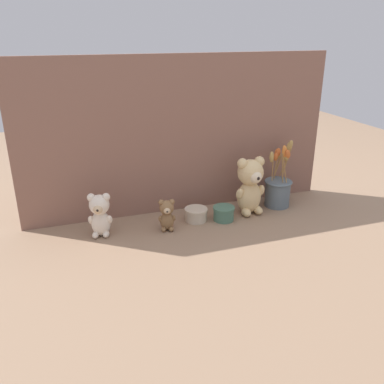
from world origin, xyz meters
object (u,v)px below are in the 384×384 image
object	(u,v)px
teddy_bear_small	(167,214)
flower_vase	(278,188)
teddy_bear_large	(250,185)
decorative_tin_tall	(196,214)
decorative_tin_short	(224,213)
teddy_bear_medium	(100,214)

from	to	relation	value
teddy_bear_small	flower_vase	bearing A→B (deg)	7.48
teddy_bear_large	flower_vase	bearing A→B (deg)	10.79
teddy_bear_small	decorative_tin_tall	xyz separation A→B (m)	(0.14, 0.04, -0.04)
decorative_tin_tall	decorative_tin_short	world-z (taller)	decorative_tin_short
teddy_bear_small	decorative_tin_short	world-z (taller)	teddy_bear_small
flower_vase	decorative_tin_tall	distance (m)	0.41
teddy_bear_medium	flower_vase	world-z (taller)	flower_vase
teddy_bear_large	flower_vase	size ratio (longest dim) A/B	0.85
decorative_tin_tall	flower_vase	bearing A→B (deg)	4.16
teddy_bear_large	flower_vase	xyz separation A→B (m)	(0.16, 0.03, -0.05)
teddy_bear_small	flower_vase	world-z (taller)	flower_vase
decorative_tin_short	decorative_tin_tall	bearing A→B (deg)	163.65
teddy_bear_large	teddy_bear_medium	size ratio (longest dim) A/B	1.44
flower_vase	teddy_bear_large	bearing A→B (deg)	-169.21
teddy_bear_medium	teddy_bear_small	bearing A→B (deg)	-8.11
flower_vase	decorative_tin_short	world-z (taller)	flower_vase
teddy_bear_large	decorative_tin_tall	world-z (taller)	teddy_bear_large
teddy_bear_small	decorative_tin_tall	distance (m)	0.15
teddy_bear_medium	decorative_tin_short	size ratio (longest dim) A/B	1.94
flower_vase	decorative_tin_tall	size ratio (longest dim) A/B	3.09
teddy_bear_small	decorative_tin_short	xyz separation A→B (m)	(0.25, 0.01, -0.04)
teddy_bear_large	teddy_bear_medium	bearing A→B (deg)	-179.58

